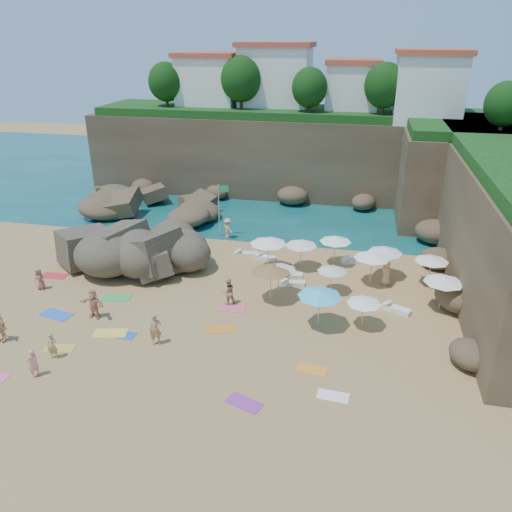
% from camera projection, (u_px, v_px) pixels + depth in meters
% --- Properties ---
extents(ground, '(120.00, 120.00, 0.00)m').
position_uv_depth(ground, '(216.00, 300.00, 32.34)').
color(ground, tan).
rests_on(ground, ground).
extents(seawater, '(120.00, 120.00, 0.00)m').
position_uv_depth(seawater, '(287.00, 179.00, 59.11)').
color(seawater, '#0C4751').
rests_on(seawater, ground).
extents(cliff_back, '(44.00, 8.00, 8.00)m').
position_uv_depth(cliff_back, '(299.00, 155.00, 52.63)').
color(cliff_back, brown).
rests_on(cliff_back, ground).
extents(cliff_corner, '(10.00, 12.00, 8.00)m').
position_uv_depth(cliff_corner, '(456.00, 175.00, 45.33)').
color(cliff_corner, brown).
rests_on(cliff_corner, ground).
extents(rock_promontory, '(12.00, 7.00, 2.00)m').
position_uv_depth(rock_promontory, '(154.00, 210.00, 48.71)').
color(rock_promontory, brown).
rests_on(rock_promontory, ground).
extents(clifftop_buildings, '(28.48, 9.48, 7.00)m').
position_uv_depth(clifftop_buildings, '(312.00, 83.00, 50.19)').
color(clifftop_buildings, white).
rests_on(clifftop_buildings, cliff_back).
extents(clifftop_trees, '(35.60, 23.82, 4.40)m').
position_uv_depth(clifftop_trees, '(325.00, 89.00, 44.24)').
color(clifftop_trees, '#11380F').
rests_on(clifftop_trees, ground).
extents(marina_masts, '(3.10, 0.10, 6.00)m').
position_uv_depth(marina_masts, '(154.00, 147.00, 61.01)').
color(marina_masts, white).
rests_on(marina_masts, ground).
extents(rock_outcrop, '(9.87, 8.36, 3.41)m').
position_uv_depth(rock_outcrop, '(135.00, 270.00, 36.45)').
color(rock_outcrop, brown).
rests_on(rock_outcrop, ground).
extents(flag_pole, '(0.89, 0.16, 4.56)m').
position_uv_depth(flag_pole, '(220.00, 203.00, 41.30)').
color(flag_pole, silver).
rests_on(flag_pole, ground).
extents(parasol_0, '(2.32, 2.32, 2.20)m').
position_uv_depth(parasol_0, '(301.00, 243.00, 35.84)').
color(parasol_0, silver).
rests_on(parasol_0, ground).
extents(parasol_1, '(2.63, 2.63, 2.48)m').
position_uv_depth(parasol_1, '(268.00, 241.00, 35.52)').
color(parasol_1, silver).
rests_on(parasol_1, ground).
extents(parasol_2, '(2.47, 2.47, 2.33)m').
position_uv_depth(parasol_2, '(373.00, 255.00, 33.57)').
color(parasol_2, silver).
rests_on(parasol_2, ground).
extents(parasol_3, '(2.33, 2.33, 2.20)m').
position_uv_depth(parasol_3, '(336.00, 239.00, 36.51)').
color(parasol_3, silver).
rests_on(parasol_3, ground).
extents(parasol_4, '(2.26, 2.26, 2.14)m').
position_uv_depth(parasol_4, '(432.00, 259.00, 33.49)').
color(parasol_4, silver).
rests_on(parasol_4, ground).
extents(parasol_5, '(1.97, 1.97, 1.86)m').
position_uv_depth(parasol_5, '(332.00, 269.00, 32.62)').
color(parasol_5, silver).
rests_on(parasol_5, ground).
extents(parasol_6, '(2.57, 2.57, 2.43)m').
position_uv_depth(parasol_6, '(271.00, 269.00, 31.41)').
color(parasol_6, silver).
rests_on(parasol_6, ground).
extents(parasol_7, '(2.40, 2.40, 2.27)m').
position_uv_depth(parasol_7, '(385.00, 250.00, 34.51)').
color(parasol_7, silver).
rests_on(parasol_7, ground).
extents(parasol_8, '(2.42, 2.42, 2.29)m').
position_uv_depth(parasol_8, '(444.00, 280.00, 30.36)').
color(parasol_8, silver).
rests_on(parasol_8, ground).
extents(parasol_9, '(2.39, 2.39, 2.26)m').
position_uv_depth(parasol_9, '(279.00, 268.00, 31.91)').
color(parasol_9, silver).
rests_on(parasol_9, ground).
extents(parasol_10, '(2.58, 2.58, 2.44)m').
position_uv_depth(parasol_10, '(320.00, 293.00, 28.50)').
color(parasol_10, silver).
rests_on(parasol_10, ground).
extents(parasol_11, '(2.00, 2.00, 1.90)m').
position_uv_depth(parasol_11, '(364.00, 301.00, 28.68)').
color(parasol_11, silver).
rests_on(parasol_11, ground).
extents(lounger_0, '(1.92, 0.93, 0.29)m').
position_uv_depth(lounger_0, '(246.00, 254.00, 38.68)').
color(lounger_0, silver).
rests_on(lounger_0, ground).
extents(lounger_1, '(1.63, 0.73, 0.24)m').
position_uv_depth(lounger_1, '(266.00, 258.00, 38.12)').
color(lounger_1, white).
rests_on(lounger_1, ground).
extents(lounger_2, '(1.97, 1.20, 0.29)m').
position_uv_depth(lounger_2, '(354.00, 261.00, 37.51)').
color(lounger_2, silver).
rests_on(lounger_2, ground).
extents(lounger_3, '(1.78, 0.88, 0.27)m').
position_uv_depth(lounger_3, '(290.00, 275.00, 35.31)').
color(lounger_3, white).
rests_on(lounger_3, ground).
extents(lounger_4, '(1.86, 1.25, 0.28)m').
position_uv_depth(lounger_4, '(396.00, 309.00, 31.02)').
color(lounger_4, white).
rests_on(lounger_4, ground).
extents(lounger_5, '(1.72, 0.77, 0.26)m').
position_uv_depth(lounger_5, '(293.00, 283.00, 34.25)').
color(lounger_5, white).
rests_on(lounger_5, ground).
extents(towel_0, '(2.09, 1.35, 0.03)m').
position_uv_depth(towel_0, '(56.00, 315.00, 30.64)').
color(towel_0, blue).
rests_on(towel_0, ground).
extents(towel_2, '(1.90, 1.38, 0.03)m').
position_uv_depth(towel_2, '(221.00, 329.00, 29.11)').
color(towel_2, orange).
rests_on(towel_2, ground).
extents(towel_3, '(2.06, 1.35, 0.03)m').
position_uv_depth(towel_3, '(116.00, 298.00, 32.60)').
color(towel_3, green).
rests_on(towel_3, ground).
extents(towel_4, '(1.73, 1.06, 0.03)m').
position_uv_depth(towel_4, '(59.00, 348.00, 27.38)').
color(towel_4, gold).
rests_on(towel_4, ground).
extents(towel_6, '(1.90, 1.41, 0.03)m').
position_uv_depth(towel_6, '(244.00, 403.00, 23.34)').
color(towel_6, purple).
rests_on(towel_6, ground).
extents(towel_7, '(1.82, 0.96, 0.03)m').
position_uv_depth(towel_7, '(54.00, 276.00, 35.52)').
color(towel_7, red).
rests_on(towel_7, ground).
extents(towel_8, '(1.56, 0.82, 0.03)m').
position_uv_depth(towel_8, '(122.00, 335.00, 28.60)').
color(towel_8, blue).
rests_on(towel_8, ground).
extents(towel_9, '(1.83, 0.98, 0.03)m').
position_uv_depth(towel_9, '(231.00, 308.00, 31.33)').
color(towel_9, '#E85A6D').
rests_on(towel_9, ground).
extents(towel_10, '(1.62, 0.94, 0.03)m').
position_uv_depth(towel_10, '(312.00, 369.00, 25.66)').
color(towel_10, orange).
rests_on(towel_10, ground).
extents(towel_11, '(1.56, 0.97, 0.03)m').
position_uv_depth(towel_11, '(94.00, 270.00, 36.45)').
color(towel_11, '#35BB5B').
rests_on(towel_11, ground).
extents(towel_12, '(2.05, 1.33, 0.03)m').
position_uv_depth(towel_12, '(110.00, 333.00, 28.74)').
color(towel_12, yellow).
rests_on(towel_12, ground).
extents(towel_13, '(1.57, 0.87, 0.03)m').
position_uv_depth(towel_13, '(333.00, 396.00, 23.78)').
color(towel_13, white).
rests_on(towel_13, ground).
extents(person_stand_0, '(0.61, 0.46, 1.50)m').
position_uv_depth(person_stand_0, '(52.00, 346.00, 26.28)').
color(person_stand_0, tan).
rests_on(person_stand_0, ground).
extents(person_stand_1, '(1.09, 1.02, 1.77)m').
position_uv_depth(person_stand_1, '(228.00, 292.00, 31.52)').
color(person_stand_1, tan).
rests_on(person_stand_1, ground).
extents(person_stand_2, '(1.15, 1.10, 1.75)m').
position_uv_depth(person_stand_2, '(228.00, 228.00, 41.74)').
color(person_stand_2, '#E49E81').
rests_on(person_stand_2, ground).
extents(person_stand_3, '(0.83, 0.89, 1.47)m').
position_uv_depth(person_stand_3, '(289.00, 272.00, 34.42)').
color(person_stand_3, '#926449').
rests_on(person_stand_3, ground).
extents(person_stand_4, '(0.85, 0.99, 1.77)m').
position_uv_depth(person_stand_4, '(386.00, 273.00, 34.01)').
color(person_stand_4, tan).
rests_on(person_stand_4, ground).
extents(person_stand_5, '(1.61, 0.72, 1.68)m').
position_uv_depth(person_stand_5, '(140.00, 242.00, 39.08)').
color(person_stand_5, tan).
rests_on(person_stand_5, ground).
extents(person_stand_6, '(0.56, 0.67, 1.58)m').
position_uv_depth(person_stand_6, '(33.00, 363.00, 24.87)').
color(person_stand_6, '#F59F8B').
rests_on(person_stand_6, ground).
extents(person_lie_1, '(1.66, 2.08, 0.44)m').
position_uv_depth(person_lie_1, '(3.00, 337.00, 27.98)').
color(person_lie_1, '#E0B47F').
rests_on(person_lie_1, ground).
extents(person_lie_2, '(0.84, 1.51, 0.39)m').
position_uv_depth(person_lie_2, '(41.00, 286.00, 33.65)').
color(person_lie_2, '#97584B').
rests_on(person_lie_2, ground).
extents(person_lie_3, '(2.04, 2.15, 0.50)m').
position_uv_depth(person_lie_3, '(95.00, 314.00, 30.25)').
color(person_lie_3, tan).
rests_on(person_lie_3, ground).
extents(person_lie_4, '(1.39, 1.95, 0.44)m').
position_uv_depth(person_lie_4, '(156.00, 341.00, 27.68)').
color(person_lie_4, '#A68353').
rests_on(person_lie_4, ground).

